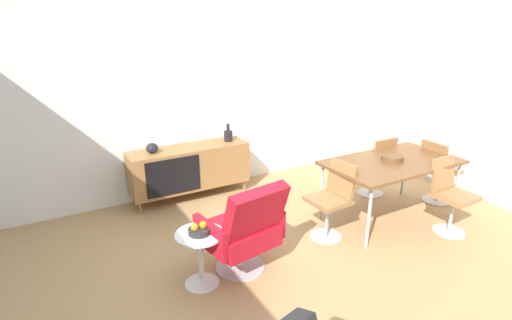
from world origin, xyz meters
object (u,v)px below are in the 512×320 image
object	(u,v)px
lounge_chair_red	(244,228)
side_table_round	(201,253)
dining_chair_front_right	(450,193)
fruit_bowl	(199,230)
vase_cobalt	(228,135)
dining_chair_near_window	(332,197)
wooden_bowl_on_table	(392,158)
vase_sculptural_dark	(152,148)
dining_table	(392,164)
dining_chair_far_end	(438,169)
sideboard	(190,167)
dining_chair_back_right	(376,163)

from	to	relation	value
lounge_chair_red	side_table_round	distance (m)	0.46
dining_chair_front_right	fruit_bowl	bearing A→B (deg)	170.44
vase_cobalt	dining_chair_near_window	bearing A→B (deg)	-76.95
dining_chair_near_window	lounge_chair_red	distance (m)	1.17
vase_cobalt	fruit_bowl	distance (m)	2.20
wooden_bowl_on_table	side_table_round	xyz separation A→B (m)	(-2.49, -0.10, -0.45)
wooden_bowl_on_table	vase_cobalt	bearing A→B (deg)	126.91
lounge_chair_red	vase_cobalt	bearing A→B (deg)	68.06
vase_sculptural_dark	dining_chair_front_right	bearing A→B (deg)	-40.53
dining_table	lounge_chair_red	size ratio (longest dim) A/B	1.69
wooden_bowl_on_table	dining_chair_front_right	world-z (taller)	dining_chair_front_right
wooden_bowl_on_table	dining_chair_far_end	size ratio (longest dim) A/B	0.30
dining_chair_front_right	dining_chair_near_window	size ratio (longest dim) A/B	1.00
dining_chair_front_right	side_table_round	xyz separation A→B (m)	(-2.83, 0.48, -0.15)
dining_chair_near_window	dining_chair_far_end	size ratio (longest dim) A/B	1.00
dining_chair_front_right	dining_chair_far_end	bearing A→B (deg)	45.99
dining_chair_front_right	lounge_chair_red	world-z (taller)	lounge_chair_red
dining_chair_near_window	dining_chair_far_end	xyz separation A→B (m)	(1.78, -0.00, 0.00)
sideboard	wooden_bowl_on_table	size ratio (longest dim) A/B	6.15
vase_sculptural_dark	dining_chair_far_end	world-z (taller)	dining_chair_far_end
vase_cobalt	lounge_chair_red	world-z (taller)	vase_cobalt
dining_chair_front_right	vase_cobalt	bearing A→B (deg)	125.34
vase_sculptural_dark	fruit_bowl	distance (m)	1.86
sideboard	dining_chair_far_end	distance (m)	3.28
dining_chair_front_right	side_table_round	world-z (taller)	dining_chair_front_right
wooden_bowl_on_table	dining_chair_front_right	bearing A→B (deg)	-59.75
vase_cobalt	fruit_bowl	xyz separation A→B (m)	(-1.18, -1.84, -0.25)
dining_chair_near_window	dining_chair_back_right	bearing A→B (deg)	24.20
vase_cobalt	dining_table	distance (m)	2.19
dining_chair_back_right	vase_sculptural_dark	bearing A→B (deg)	156.14
dining_table	side_table_round	bearing A→B (deg)	-178.06
vase_cobalt	side_table_round	distance (m)	2.24
dining_chair_near_window	vase_sculptural_dark	bearing A→B (deg)	130.02
wooden_bowl_on_table	side_table_round	size ratio (longest dim) A/B	0.50
vase_cobalt	wooden_bowl_on_table	size ratio (longest dim) A/B	0.94
sideboard	dining_chair_front_right	xyz separation A→B (m)	(2.23, -2.31, 0.03)
vase_sculptural_dark	fruit_bowl	size ratio (longest dim) A/B	0.76
dining_chair_back_right	dining_chair_front_right	bearing A→B (deg)	-90.03
side_table_round	fruit_bowl	size ratio (longest dim) A/B	2.60
dining_chair_near_window	dining_chair_back_right	distance (m)	1.36
dining_chair_back_right	side_table_round	xyz separation A→B (m)	(-2.83, -0.64, -0.15)
side_table_round	vase_cobalt	bearing A→B (deg)	57.26
vase_sculptural_dark	sideboard	bearing A→B (deg)	-0.23
dining_chair_front_right	side_table_round	size ratio (longest dim) A/B	1.65
dining_chair_near_window	fruit_bowl	bearing A→B (deg)	-176.92
dining_chair_far_end	lounge_chair_red	distance (m)	2.94
lounge_chair_red	side_table_round	bearing A→B (deg)	176.13
vase_cobalt	vase_sculptural_dark	bearing A→B (deg)	180.00
sideboard	vase_cobalt	bearing A→B (deg)	0.18
dining_table	dining_chair_back_right	size ratio (longest dim) A/B	1.87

